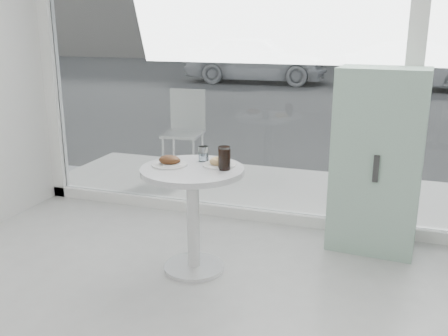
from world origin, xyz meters
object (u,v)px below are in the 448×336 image
at_px(plate_fritter, 170,162).
at_px(cola_glass, 224,159).
at_px(water_tumbler_a, 203,155).
at_px(car_silver, 420,65).
at_px(plate_donut, 219,163).
at_px(car_white, 256,59).
at_px(main_table, 193,198).
at_px(water_tumbler_b, 204,154).
at_px(mint_cabinet, 377,161).
at_px(patio_chair, 185,127).

distance_m(plate_fritter, cola_glass, 0.40).
bearing_deg(water_tumbler_a, car_silver, 81.00).
height_order(plate_donut, cola_glass, cola_glass).
bearing_deg(car_white, main_table, -168.16).
bearing_deg(car_white, plate_fritter, -168.92).
height_order(water_tumbler_b, cola_glass, cola_glass).
xyz_separation_m(main_table, water_tumbler_b, (0.01, 0.21, 0.27)).
relative_size(mint_cabinet, car_white, 0.33).
bearing_deg(cola_glass, water_tumbler_b, 140.45).
xyz_separation_m(plate_donut, cola_glass, (0.06, -0.08, 0.06)).
bearing_deg(mint_cabinet, patio_chair, 153.77).
distance_m(main_table, cola_glass, 0.37).
relative_size(main_table, cola_glass, 4.80).
relative_size(plate_fritter, cola_glass, 1.56).
bearing_deg(water_tumbler_a, water_tumbler_b, 83.79).
distance_m(mint_cabinet, plate_donut, 1.27).
bearing_deg(plate_donut, mint_cabinet, 34.76).
relative_size(car_white, plate_donut, 18.63).
relative_size(main_table, mint_cabinet, 0.54).
height_order(patio_chair, plate_donut, patio_chair).
relative_size(plate_fritter, plate_donut, 1.08).
bearing_deg(mint_cabinet, plate_donut, -140.89).
xyz_separation_m(car_silver, water_tumbler_b, (-1.87, -11.80, 0.15)).
height_order(car_white, cola_glass, car_white).
xyz_separation_m(main_table, patio_chair, (-0.96, 2.10, 0.05)).
height_order(plate_donut, water_tumbler_b, water_tumbler_b).
bearing_deg(plate_fritter, plate_donut, 17.74).
relative_size(mint_cabinet, patio_chair, 1.47).
bearing_deg(plate_donut, water_tumbler_b, 147.38).
distance_m(plate_fritter, plate_donut, 0.35).
relative_size(plate_fritter, water_tumbler_b, 2.37).
xyz_separation_m(main_table, mint_cabinet, (1.20, 0.83, 0.16)).
relative_size(mint_cabinet, water_tumbler_a, 13.09).
height_order(mint_cabinet, patio_chair, mint_cabinet).
bearing_deg(main_table, mint_cabinet, 34.77).
bearing_deg(car_white, cola_glass, -167.13).
distance_m(water_tumbler_b, cola_glass, 0.28).
bearing_deg(patio_chair, car_silver, 68.95).
bearing_deg(water_tumbler_b, plate_donut, -32.62).
bearing_deg(water_tumbler_b, car_white, 103.58).
xyz_separation_m(mint_cabinet, patio_chair, (-2.16, 1.27, -0.11)).
bearing_deg(patio_chair, plate_fritter, -74.44).
bearing_deg(patio_chair, water_tumbler_b, -68.02).
bearing_deg(water_tumbler_a, cola_glass, -36.46).
bearing_deg(mint_cabinet, main_table, -140.88).
bearing_deg(cola_glass, plate_fritter, -176.55).
xyz_separation_m(water_tumbler_a, water_tumbler_b, (0.00, 0.02, -0.00)).
distance_m(patio_chair, water_tumbler_b, 2.14).
distance_m(car_silver, plate_donut, 12.03).
relative_size(mint_cabinet, water_tumbler_b, 13.40).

